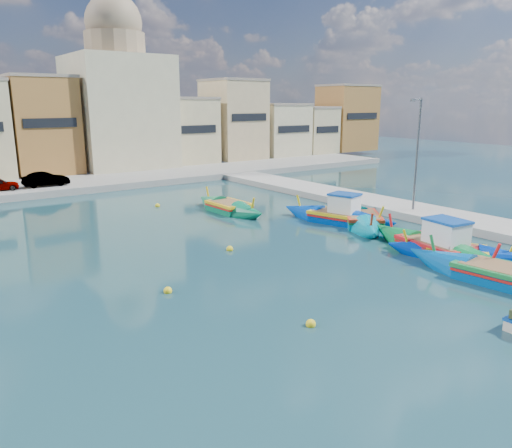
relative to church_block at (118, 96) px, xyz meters
name	(u,v)px	position (x,y,z in m)	size (l,w,h in m)	color
ground	(264,301)	(-10.00, -40.00, -8.41)	(160.00, 160.00, 0.00)	#153941
east_quay	(500,229)	(8.00, -40.00, -8.16)	(4.00, 70.00, 0.50)	gray
north_quay	(50,187)	(-10.00, -8.00, -8.11)	(80.00, 8.00, 0.60)	gray
north_townhouses	(93,128)	(-3.32, -0.64, -3.41)	(83.20, 7.87, 10.19)	#C0B285
church_block	(118,96)	(0.00, 0.00, 0.00)	(10.00, 10.00, 19.10)	#C4BA92
quay_street_lamp	(417,154)	(7.44, -34.00, -4.07)	(1.18, 0.16, 8.00)	#595B60
luzzu_turquoise_cabin	(437,248)	(0.97, -40.40, -8.03)	(3.46, 9.83, 3.09)	#0B7837
luzzu_blue_cabin	(338,217)	(2.00, -32.21, -8.04)	(4.34, 8.78, 3.02)	#0039AA
luzzu_cyan_mid	(362,221)	(2.76, -33.66, -8.13)	(7.26, 8.27, 2.64)	#0087A2
luzzu_green	(229,208)	(-2.01, -25.23, -8.14)	(2.26, 8.06, 2.52)	#0B734C
luzzu_blue_south	(502,277)	(-0.37, -44.58, -8.13)	(3.16, 9.52, 2.70)	#00509F
luzzu_cyan_south	(456,254)	(1.23, -41.35, -8.17)	(5.35, 6.92, 2.21)	#0031A9
mooring_buoys	(225,253)	(-7.85, -33.77, -8.33)	(25.65, 22.65, 0.36)	yellow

